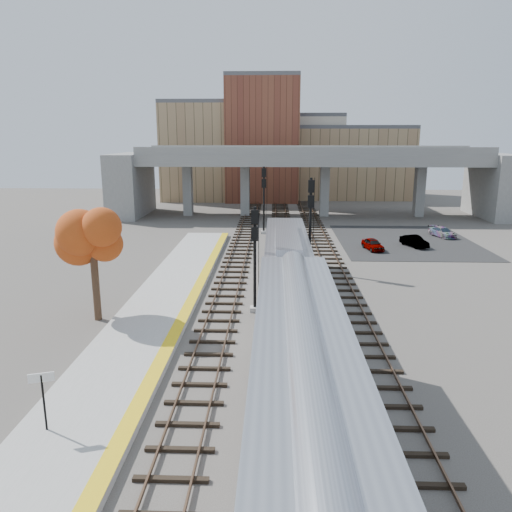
% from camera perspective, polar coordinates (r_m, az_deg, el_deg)
% --- Properties ---
extents(ground, '(160.00, 160.00, 0.00)m').
position_cam_1_polar(ground, '(26.71, 1.78, -10.56)').
color(ground, '#47423D').
rests_on(ground, ground).
extents(platform, '(4.50, 60.00, 0.35)m').
position_cam_1_polar(platform, '(27.63, -13.66, -9.71)').
color(platform, '#9E9E99').
rests_on(platform, ground).
extents(yellow_strip, '(0.70, 60.00, 0.01)m').
position_cam_1_polar(yellow_strip, '(27.11, -9.76, -9.56)').
color(yellow_strip, yellow).
rests_on(yellow_strip, platform).
extents(tracks, '(10.70, 95.00, 0.25)m').
position_cam_1_polar(tracks, '(38.44, 3.30, -2.81)').
color(tracks, black).
rests_on(tracks, ground).
extents(overpass, '(54.00, 12.00, 9.50)m').
position_cam_1_polar(overpass, '(69.72, 6.17, 9.34)').
color(overpass, slate).
rests_on(overpass, ground).
extents(buildings_far, '(43.00, 21.00, 20.60)m').
position_cam_1_polar(buildings_far, '(90.99, 2.91, 11.69)').
color(buildings_far, '#997F59').
rests_on(buildings_far, ground).
extents(parking_lot, '(14.00, 18.00, 0.04)m').
position_cam_1_polar(parking_lot, '(55.27, 16.66, 1.66)').
color(parking_lot, black).
rests_on(parking_lot, ground).
extents(locomotive, '(3.02, 19.05, 4.10)m').
position_cam_1_polar(locomotive, '(34.56, 3.56, -0.91)').
color(locomotive, '#A8AAB2').
rests_on(locomotive, ground).
extents(coach, '(3.03, 25.00, 5.00)m').
position_cam_1_polar(coach, '(13.59, 6.05, -23.29)').
color(coach, '#A8AAB2').
rests_on(coach, ground).
extents(signal_mast_near, '(0.60, 0.64, 6.71)m').
position_cam_1_polar(signal_mast_near, '(31.00, -0.14, -0.70)').
color(signal_mast_near, '#9E9E99').
rests_on(signal_mast_near, ground).
extents(signal_mast_mid, '(0.60, 0.64, 7.67)m').
position_cam_1_polar(signal_mast_mid, '(40.62, 6.21, 3.60)').
color(signal_mast_mid, '#9E9E99').
rests_on(signal_mast_mid, ground).
extents(signal_mast_far, '(0.60, 0.64, 7.56)m').
position_cam_1_polar(signal_mast_far, '(56.44, 0.90, 6.41)').
color(signal_mast_far, '#9E9E99').
rests_on(signal_mast_far, ground).
extents(station_sign, '(0.87, 0.32, 2.27)m').
position_cam_1_polar(station_sign, '(20.24, -23.21, -13.84)').
color(station_sign, black).
rests_on(station_sign, platform).
extents(tree, '(3.60, 3.60, 6.90)m').
position_cam_1_polar(tree, '(30.80, -18.23, 2.04)').
color(tree, '#382619').
rests_on(tree, ground).
extents(car_a, '(2.00, 3.47, 1.11)m').
position_cam_1_polar(car_a, '(49.94, 13.21, 1.31)').
color(car_a, '#99999E').
rests_on(car_a, parking_lot).
extents(car_b, '(2.39, 3.61, 1.13)m').
position_cam_1_polar(car_b, '(52.46, 17.64, 1.62)').
color(car_b, '#99999E').
rests_on(car_b, parking_lot).
extents(car_c, '(2.64, 3.98, 1.07)m').
position_cam_1_polar(car_c, '(58.60, 20.55, 2.57)').
color(car_c, '#99999E').
rests_on(car_c, parking_lot).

